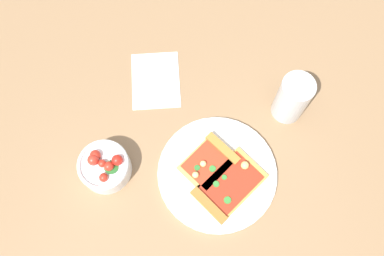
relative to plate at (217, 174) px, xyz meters
name	(u,v)px	position (x,y,z in m)	size (l,w,h in m)	color
ground_plane	(210,165)	(-0.01, 0.02, -0.01)	(2.40, 2.40, 0.00)	#93704C
plate	(217,174)	(0.00, 0.00, 0.00)	(0.28, 0.28, 0.01)	white
pizza_slice_near	(227,187)	(0.01, -0.04, 0.01)	(0.19, 0.17, 0.03)	gold
pizza_slice_far	(211,161)	(-0.01, 0.03, 0.01)	(0.15, 0.14, 0.02)	#E5B256
salad_bowl	(105,166)	(-0.25, 0.07, 0.02)	(0.12, 0.12, 0.07)	white
soda_glass	(292,99)	(0.21, 0.12, 0.06)	(0.08, 0.08, 0.14)	silver
paper_napkin	(156,80)	(-0.09, 0.27, -0.01)	(0.12, 0.16, 0.00)	white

